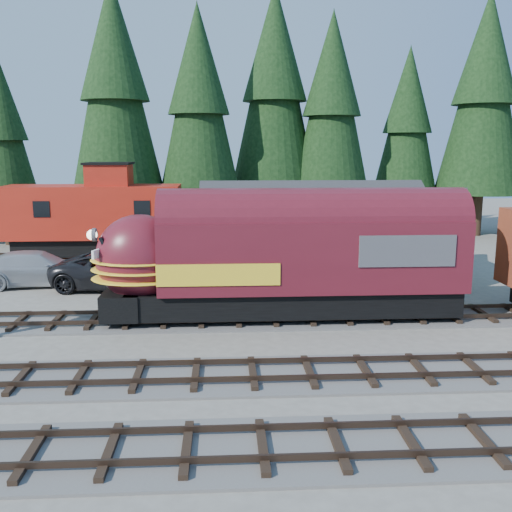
{
  "coord_description": "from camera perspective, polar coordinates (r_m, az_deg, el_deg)",
  "views": [
    {
      "loc": [
        -5.07,
        -18.95,
        7.14
      ],
      "look_at": [
        -3.75,
        4.0,
        2.75
      ],
      "focal_mm": 40.0,
      "sensor_mm": 36.0,
      "label": 1
    }
  ],
  "objects": [
    {
      "name": "ground",
      "position": [
        20.88,
        11.13,
        -9.4
      ],
      "size": [
        120.0,
        120.0,
        0.0
      ],
      "primitive_type": "plane",
      "color": "#6B665B",
      "rests_on": "ground"
    },
    {
      "name": "track_spur",
      "position": [
        37.95,
        -10.69,
        -0.13
      ],
      "size": [
        32.0,
        3.2,
        0.33
      ],
      "color": "#4C4947",
      "rests_on": "ground"
    },
    {
      "name": "depot",
      "position": [
        30.17,
        6.43,
        2.79
      ],
      "size": [
        12.8,
        7.0,
        5.3
      ],
      "color": "gold",
      "rests_on": "ground"
    },
    {
      "name": "conifer_backdrop",
      "position": [
        44.99,
        10.13,
        15.04
      ],
      "size": [
        79.72,
        23.82,
        17.19
      ],
      "color": "black",
      "rests_on": "ground"
    },
    {
      "name": "locomotive",
      "position": [
        23.51,
        1.7,
        -0.69
      ],
      "size": [
        15.34,
        3.05,
        4.17
      ],
      "color": "black",
      "rests_on": "ground"
    },
    {
      "name": "caboose",
      "position": [
        38.11,
        -15.83,
        3.9
      ],
      "size": [
        11.06,
        3.21,
        5.75
      ],
      "color": "black",
      "rests_on": "ground"
    },
    {
      "name": "pickup_truck_a",
      "position": [
        29.98,
        -13.38,
        -1.39
      ],
      "size": [
        7.16,
        3.92,
        1.9
      ],
      "primitive_type": "imported",
      "rotation": [
        0.0,
        0.0,
        1.46
      ],
      "color": "black",
      "rests_on": "ground"
    },
    {
      "name": "pickup_truck_b",
      "position": [
        31.98,
        -21.02,
        -1.17
      ],
      "size": [
        6.5,
        3.35,
        1.8
      ],
      "primitive_type": "imported",
      "rotation": [
        0.0,
        0.0,
        1.71
      ],
      "color": "#AEB2B7",
      "rests_on": "ground"
    }
  ]
}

